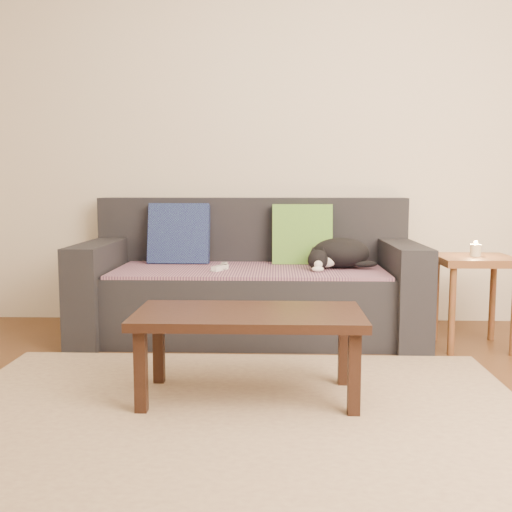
# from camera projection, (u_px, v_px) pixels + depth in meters

# --- Properties ---
(ground) EXTENTS (4.50, 4.50, 0.00)m
(ground) POSITION_uv_depth(u_px,v_px,m) (232.00, 433.00, 2.31)
(ground) COLOR brown
(ground) RESTS_ON ground
(back_wall) EXTENTS (4.50, 0.04, 2.60)m
(back_wall) POSITION_uv_depth(u_px,v_px,m) (253.00, 135.00, 4.15)
(back_wall) COLOR beige
(back_wall) RESTS_ON ground
(sofa) EXTENTS (2.10, 0.94, 0.87)m
(sofa) POSITION_uv_depth(u_px,v_px,m) (250.00, 286.00, 3.84)
(sofa) COLOR #232328
(sofa) RESTS_ON ground
(throw_blanket) EXTENTS (1.66, 0.74, 0.02)m
(throw_blanket) POSITION_uv_depth(u_px,v_px,m) (250.00, 270.00, 3.73)
(throw_blanket) COLOR #41274A
(throw_blanket) RESTS_ON sofa
(cushion_navy) EXTENTS (0.40, 0.20, 0.41)m
(cushion_navy) POSITION_uv_depth(u_px,v_px,m) (179.00, 234.00, 3.98)
(cushion_navy) COLOR #110F42
(cushion_navy) RESTS_ON throw_blanket
(cushion_green) EXTENTS (0.39, 0.15, 0.40)m
(cushion_green) POSITION_uv_depth(u_px,v_px,m) (302.00, 235.00, 3.96)
(cushion_green) COLOR #0C4F39
(cushion_green) RESTS_ON throw_blanket
(cat) EXTENTS (0.44, 0.35, 0.19)m
(cat) POSITION_uv_depth(u_px,v_px,m) (339.00, 254.00, 3.73)
(cat) COLOR black
(cat) RESTS_ON throw_blanket
(wii_remote_a) EXTENTS (0.04, 0.15, 0.03)m
(wii_remote_a) POSITION_uv_depth(u_px,v_px,m) (224.00, 266.00, 3.73)
(wii_remote_a) COLOR white
(wii_remote_a) RESTS_ON throw_blanket
(wii_remote_b) EXTENTS (0.10, 0.15, 0.03)m
(wii_remote_b) POSITION_uv_depth(u_px,v_px,m) (220.00, 268.00, 3.64)
(wii_remote_b) COLOR white
(wii_remote_b) RESTS_ON throw_blanket
(side_table) EXTENTS (0.43, 0.43, 0.54)m
(side_table) POSITION_uv_depth(u_px,v_px,m) (475.00, 272.00, 3.50)
(side_table) COLOR brown
(side_table) RESTS_ON ground
(candle) EXTENTS (0.06, 0.06, 0.09)m
(candle) POSITION_uv_depth(u_px,v_px,m) (476.00, 250.00, 3.48)
(candle) COLOR beige
(candle) RESTS_ON side_table
(rug) EXTENTS (2.50, 1.80, 0.01)m
(rug) POSITION_uv_depth(u_px,v_px,m) (235.00, 417.00, 2.46)
(rug) COLOR tan
(rug) RESTS_ON ground
(coffee_table) EXTENTS (1.00, 0.50, 0.40)m
(coffee_table) POSITION_uv_depth(u_px,v_px,m) (249.00, 323.00, 2.64)
(coffee_table) COLOR black
(coffee_table) RESTS_ON rug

